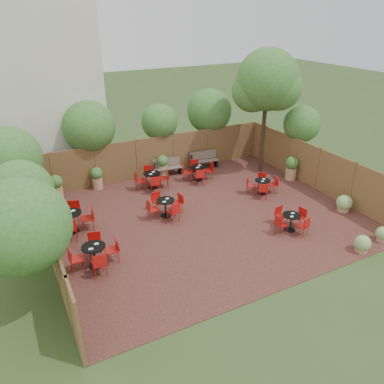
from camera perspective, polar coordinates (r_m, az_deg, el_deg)
ground at (r=15.56m, az=1.82°, el=-3.81°), size 80.00×80.00×0.00m
courtyard_paving at (r=15.56m, az=1.82°, el=-3.78°), size 12.00×10.00×0.02m
fence_back at (r=19.24m, az=-5.41°, el=5.39°), size 12.00×0.08×2.00m
fence_left at (r=13.56m, az=-20.99°, el=-5.68°), size 0.08×10.00×2.00m
fence_right at (r=18.53m, az=18.33°, el=3.32°), size 0.08×10.00×2.00m
neighbour_building at (r=20.22m, az=-21.44°, el=13.63°), size 5.00×4.00×8.00m
overhang_foliage at (r=15.81m, az=-11.17°, el=6.90°), size 15.47×10.76×2.52m
courtyard_tree at (r=19.00m, az=11.23°, el=15.64°), size 3.01×2.95×6.12m
park_bench_left at (r=19.26m, az=-3.72°, el=3.80°), size 1.46×0.57×0.88m
park_bench_right at (r=20.14m, az=1.81°, el=4.89°), size 1.51×0.61×0.91m
bistro_tables at (r=15.67m, az=-3.81°, el=-1.72°), size 9.97×7.48×0.95m
planters at (r=18.13m, az=-4.37°, el=2.82°), size 11.28×3.97×1.18m
low_shrubs at (r=15.95m, az=23.59°, el=-4.04°), size 2.33×3.03×0.71m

